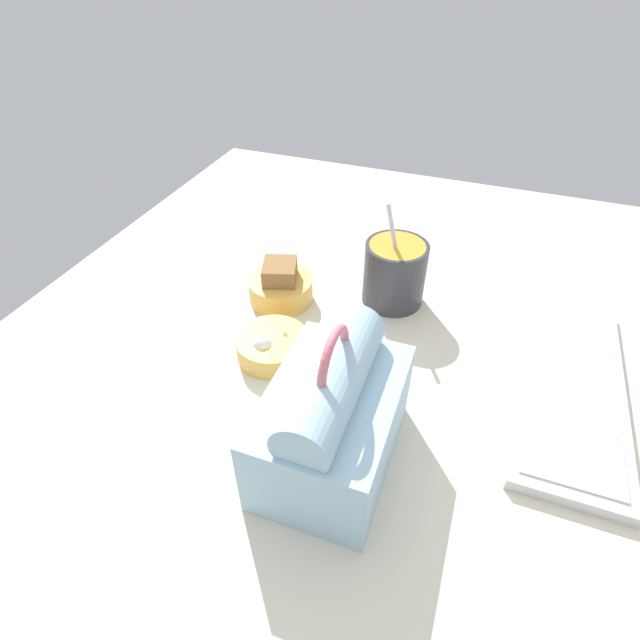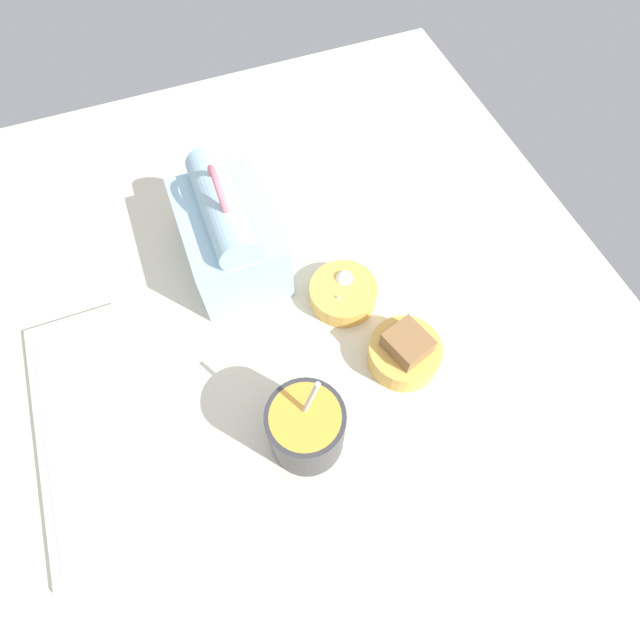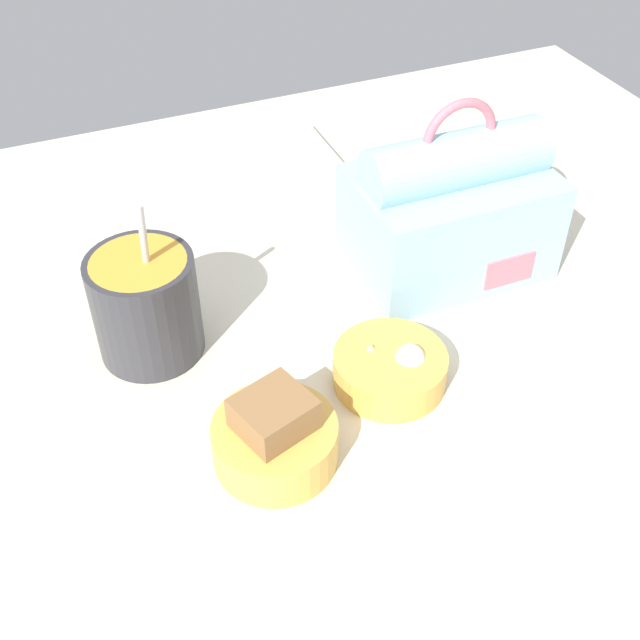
{
  "view_description": "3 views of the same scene",
  "coord_description": "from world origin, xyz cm",
  "px_view_note": "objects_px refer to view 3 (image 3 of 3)",
  "views": [
    {
      "loc": [
        56.52,
        18.61,
        56.36
      ],
      "look_at": [
        0.74,
        -1.95,
        7.0
      ],
      "focal_mm": 28.0,
      "sensor_mm": 36.0,
      "label": 1
    },
    {
      "loc": [
        -33.52,
        11.14,
        75.09
      ],
      "look_at": [
        0.74,
        -1.95,
        7.0
      ],
      "focal_mm": 28.0,
      "sensor_mm": 36.0,
      "label": 2
    },
    {
      "loc": [
        -22.3,
        -56.83,
        59.73
      ],
      "look_at": [
        0.74,
        -1.95,
        7.0
      ],
      "focal_mm": 45.0,
      "sensor_mm": 36.0,
      "label": 3
    }
  ],
  "objects_px": {
    "keyboard": "(189,179)",
    "bento_bowl_snacks": "(390,367)",
    "soup_cup": "(146,305)",
    "bento_bowl_sandwich": "(275,437)",
    "lunch_bag": "(450,210)"
  },
  "relations": [
    {
      "from": "bento_bowl_sandwich",
      "to": "bento_bowl_snacks",
      "type": "relative_size",
      "value": 1.0
    },
    {
      "from": "lunch_bag",
      "to": "soup_cup",
      "type": "height_order",
      "value": "lunch_bag"
    },
    {
      "from": "lunch_bag",
      "to": "bento_bowl_snacks",
      "type": "xyz_separation_m",
      "value": [
        -0.14,
        -0.15,
        -0.06
      ]
    },
    {
      "from": "bento_bowl_sandwich",
      "to": "bento_bowl_snacks",
      "type": "height_order",
      "value": "bento_bowl_sandwich"
    },
    {
      "from": "soup_cup",
      "to": "bento_bowl_sandwich",
      "type": "relative_size",
      "value": 1.67
    },
    {
      "from": "soup_cup",
      "to": "bento_bowl_snacks",
      "type": "height_order",
      "value": "soup_cup"
    },
    {
      "from": "keyboard",
      "to": "bento_bowl_snacks",
      "type": "bearing_deg",
      "value": -79.1
    },
    {
      "from": "bento_bowl_sandwich",
      "to": "soup_cup",
      "type": "bearing_deg",
      "value": 109.84
    },
    {
      "from": "soup_cup",
      "to": "bento_bowl_snacks",
      "type": "relative_size",
      "value": 1.68
    },
    {
      "from": "keyboard",
      "to": "bento_bowl_sandwich",
      "type": "distance_m",
      "value": 0.48
    },
    {
      "from": "keyboard",
      "to": "lunch_bag",
      "type": "xyz_separation_m",
      "value": [
        0.23,
        -0.29,
        0.07
      ]
    },
    {
      "from": "keyboard",
      "to": "soup_cup",
      "type": "bearing_deg",
      "value": -112.56
    },
    {
      "from": "soup_cup",
      "to": "bento_bowl_sandwich",
      "type": "height_order",
      "value": "soup_cup"
    },
    {
      "from": "keyboard",
      "to": "bento_bowl_snacks",
      "type": "distance_m",
      "value": 0.44
    },
    {
      "from": "lunch_bag",
      "to": "soup_cup",
      "type": "xyz_separation_m",
      "value": [
        -0.35,
        -0.01,
        -0.02
      ]
    }
  ]
}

